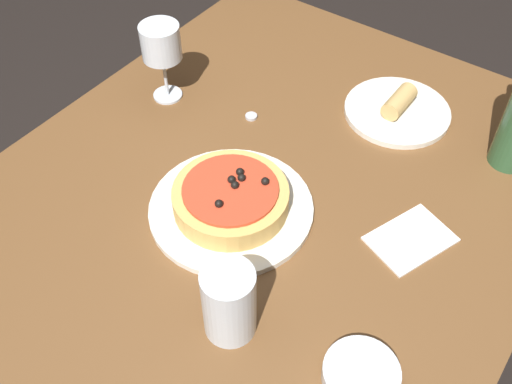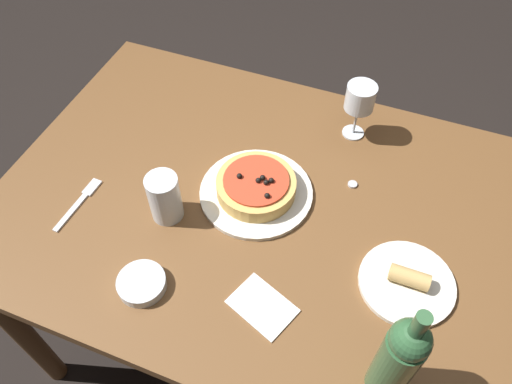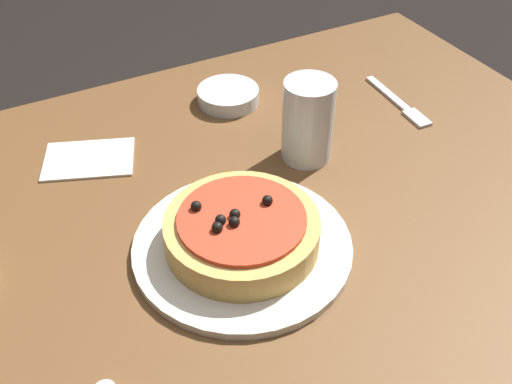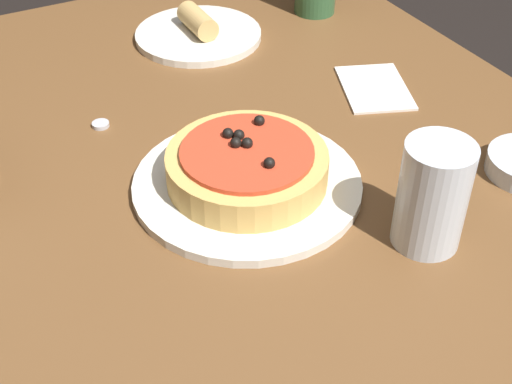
{
  "view_description": "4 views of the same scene",
  "coord_description": "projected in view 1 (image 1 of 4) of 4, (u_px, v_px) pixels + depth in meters",
  "views": [
    {
      "loc": [
        0.53,
        0.41,
        1.56
      ],
      "look_at": [
        -0.02,
        0.01,
        0.82
      ],
      "focal_mm": 42.0,
      "sensor_mm": 36.0,
      "label": 1
    },
    {
      "loc": [
        -0.27,
        0.7,
        1.77
      ],
      "look_at": [
        0.0,
        -0.01,
        0.8
      ],
      "focal_mm": 35.0,
      "sensor_mm": 36.0,
      "label": 2
    },
    {
      "loc": [
        -0.23,
        -0.51,
        1.34
      ],
      "look_at": [
        0.05,
        0.02,
        0.82
      ],
      "focal_mm": 42.0,
      "sensor_mm": 36.0,
      "label": 3
    },
    {
      "loc": [
        0.63,
        -0.34,
        1.32
      ],
      "look_at": [
        0.06,
        -0.04,
        0.81
      ],
      "focal_mm": 50.0,
      "sensor_mm": 36.0,
      "label": 4
    }
  ],
  "objects": [
    {
      "name": "dining_table",
      "position": [
        245.0,
        247.0,
        1.11
      ],
      "size": [
        1.29,
        0.94,
        0.77
      ],
      "color": "brown",
      "rests_on": "ground_plane"
    },
    {
      "name": "dinner_plate",
      "position": [
        231.0,
        209.0,
        1.04
      ],
      "size": [
        0.29,
        0.29,
        0.01
      ],
      "color": "silver",
      "rests_on": "dining_table"
    },
    {
      "name": "pizza",
      "position": [
        231.0,
        198.0,
        1.02
      ],
      "size": [
        0.2,
        0.2,
        0.06
      ],
      "color": "tan",
      "rests_on": "dinner_plate"
    },
    {
      "name": "wine_glass",
      "position": [
        161.0,
        45.0,
        1.16
      ],
      "size": [
        0.08,
        0.08,
        0.17
      ],
      "color": "silver",
      "rests_on": "dining_table"
    },
    {
      "name": "water_cup",
      "position": [
        229.0,
        302.0,
        0.84
      ],
      "size": [
        0.08,
        0.08,
        0.13
      ],
      "color": "silver",
      "rests_on": "dining_table"
    },
    {
      "name": "side_bowl",
      "position": [
        361.0,
        375.0,
        0.82
      ],
      "size": [
        0.11,
        0.11,
        0.03
      ],
      "color": "silver",
      "rests_on": "dining_table"
    },
    {
      "name": "side_plate",
      "position": [
        397.0,
        109.0,
        1.21
      ],
      "size": [
        0.21,
        0.21,
        0.05
      ],
      "color": "silver",
      "rests_on": "dining_table"
    },
    {
      "name": "paper_napkin",
      "position": [
        411.0,
        239.0,
        1.0
      ],
      "size": [
        0.16,
        0.14,
        0.0
      ],
      "color": "silver",
      "rests_on": "dining_table"
    },
    {
      "name": "bottle_cap",
      "position": [
        251.0,
        116.0,
        1.2
      ],
      "size": [
        0.02,
        0.02,
        0.01
      ],
      "color": "#B7B7BC",
      "rests_on": "dining_table"
    }
  ]
}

